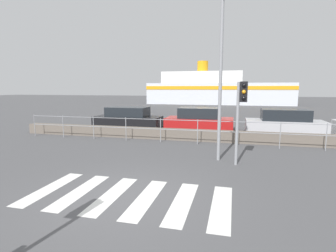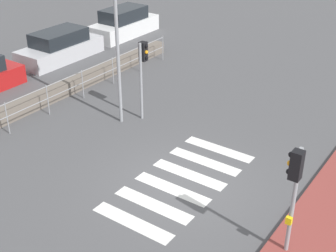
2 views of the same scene
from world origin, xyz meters
name	(u,v)px [view 1 (image 1 of 2)]	position (x,y,z in m)	size (l,w,h in m)	color
ground_plane	(125,196)	(0.00, 0.00, 0.00)	(160.00, 160.00, 0.00)	#4C4C4F
crosswalk	(129,196)	(0.09, 0.00, 0.00)	(4.95, 2.40, 0.01)	silver
seawall	(182,135)	(0.00, 7.35, 0.28)	(18.26, 0.55, 0.55)	#6B6056
harbor_fence	(179,127)	(0.00, 6.48, 0.78)	(16.47, 0.04, 1.19)	gray
traffic_light_far	(241,104)	(2.77, 3.43, 2.11)	(0.34, 0.32, 2.87)	gray
streetlamp	(221,44)	(2.04, 3.69, 4.14)	(0.32, 1.27, 6.74)	gray
ferry_boat	(215,90)	(-0.56, 39.43, 2.27)	(23.09, 7.50, 7.11)	silver
parked_car_black	(128,119)	(-4.36, 10.62, 0.59)	(4.47, 1.80, 1.39)	black
parked_car_red	(199,121)	(0.46, 10.62, 0.61)	(4.18, 1.88, 1.44)	#B21919
parked_car_silver	(284,123)	(5.45, 10.62, 0.61)	(4.35, 1.73, 1.43)	#BCBCC1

